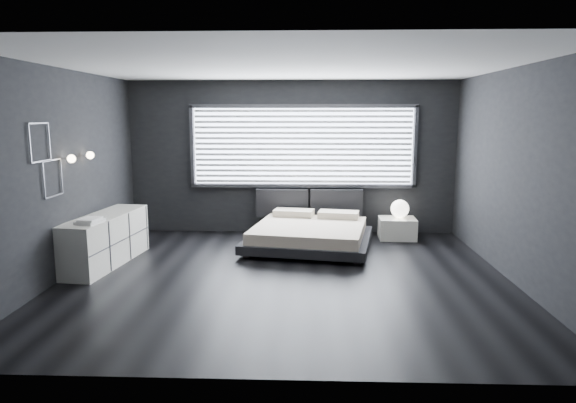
{
  "coord_description": "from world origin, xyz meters",
  "views": [
    {
      "loc": [
        0.29,
        -6.71,
        2.18
      ],
      "look_at": [
        0.0,
        0.85,
        0.9
      ],
      "focal_mm": 32.0,
      "sensor_mm": 36.0,
      "label": 1
    }
  ],
  "objects": [
    {
      "name": "book_stack",
      "position": [
        -2.64,
        -0.04,
        0.77
      ],
      "size": [
        0.34,
        0.4,
        0.07
      ],
      "color": "white",
      "rests_on": "dresser"
    },
    {
      "name": "sconce_far",
      "position": [
        -2.88,
        0.65,
        1.6
      ],
      "size": [
        0.18,
        0.11,
        0.11
      ],
      "color": "silver",
      "rests_on": "ground"
    },
    {
      "name": "bed",
      "position": [
        0.33,
        1.59,
        0.24
      ],
      "size": [
        2.25,
        2.18,
        0.51
      ],
      "color": "black",
      "rests_on": "ground"
    },
    {
      "name": "wall_art_upper",
      "position": [
        -2.98,
        -0.55,
        1.85
      ],
      "size": [
        0.01,
        0.48,
        0.48
      ],
      "color": "#47474C",
      "rests_on": "ground"
    },
    {
      "name": "nightstand",
      "position": [
        1.89,
        2.28,
        0.19
      ],
      "size": [
        0.66,
        0.55,
        0.37
      ],
      "primitive_type": "cube",
      "rotation": [
        0.0,
        0.0,
        -0.04
      ],
      "color": "white",
      "rests_on": "ground"
    },
    {
      "name": "orb_lamp",
      "position": [
        1.94,
        2.33,
        0.53
      ],
      "size": [
        0.32,
        0.32,
        0.32
      ],
      "primitive_type": "sphere",
      "color": "white",
      "rests_on": "nightstand"
    },
    {
      "name": "sconce_near",
      "position": [
        -2.88,
        0.05,
        1.6
      ],
      "size": [
        0.18,
        0.11,
        0.11
      ],
      "color": "silver",
      "rests_on": "ground"
    },
    {
      "name": "room",
      "position": [
        0.0,
        0.0,
        1.4
      ],
      "size": [
        6.04,
        6.0,
        2.8
      ],
      "color": "black",
      "rests_on": "ground"
    },
    {
      "name": "wall_art_lower",
      "position": [
        -2.98,
        -0.3,
        1.38
      ],
      "size": [
        0.01,
        0.48,
        0.48
      ],
      "color": "#47474C",
      "rests_on": "ground"
    },
    {
      "name": "dresser",
      "position": [
        -2.67,
        0.52,
        0.37
      ],
      "size": [
        0.73,
        1.89,
        0.74
      ],
      "color": "white",
      "rests_on": "ground"
    },
    {
      "name": "headboard",
      "position": [
        0.33,
        2.64,
        0.57
      ],
      "size": [
        1.96,
        0.16,
        0.52
      ],
      "color": "black",
      "rests_on": "ground"
    },
    {
      "name": "window",
      "position": [
        0.2,
        2.7,
        1.61
      ],
      "size": [
        4.14,
        0.09,
        1.52
      ],
      "color": "white",
      "rests_on": "ground"
    }
  ]
}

